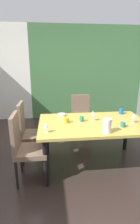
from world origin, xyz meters
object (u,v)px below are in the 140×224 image
chair_left_far (29,130)px  cup_west (123,125)px  serving_bowl_north (62,115)px  chair_left_near (25,145)px  cup_near_shelf (66,120)px  cup_corner (82,119)px  wine_glass_front (93,114)px  chair_head_far (81,113)px  wine_glass_rear (46,126)px  cup_south (121,111)px  pitcher_east (107,126)px  dining_table (94,127)px  wine_glass_near_window (133,116)px

chair_left_far → cup_west: chair_left_far is taller
serving_bowl_north → cup_west: cup_west is taller
chair_left_near → cup_near_shelf: chair_left_near is taller
cup_corner → wine_glass_front: bearing=1.7°
chair_left_near → chair_head_far: 1.87m
wine_glass_rear → cup_south: (1.35, 0.72, -0.05)m
cup_near_shelf → pitcher_east: pitcher_east is taller
serving_bowl_north → cup_near_shelf: (0.05, -0.35, 0.02)m
chair_left_far → cup_corner: bearing=76.6°
cup_corner → cup_near_shelf: 0.25m
chair_left_near → cup_near_shelf: (0.62, 0.30, 0.24)m
chair_left_far → wine_glass_rear: bearing=26.7°
cup_west → cup_corner: cup_corner is taller
cup_west → serving_bowl_north: bearing=144.0°
chair_left_near → serving_bowl_north: bearing=139.2°
serving_bowl_north → chair_left_far: bearing=-169.1°
chair_left_near → cup_corner: chair_left_near is taller
chair_head_far → cup_corner: size_ratio=11.20×
dining_table → chair_left_far: chair_left_far is taller
wine_glass_near_window → cup_corner: 0.80m
wine_glass_near_window → cup_south: wine_glass_near_window is taller
chair_left_near → wine_glass_rear: size_ratio=7.06×
cup_near_shelf → chair_left_far: bearing=158.4°
chair_left_far → pitcher_east: 1.35m
cup_south → pitcher_east: bearing=-123.5°
cup_near_shelf → pitcher_east: 0.67m
wine_glass_front → cup_corner: wine_glass_front is taller
chair_left_near → serving_bowl_north: size_ratio=7.77×
dining_table → wine_glass_front: size_ratio=10.06×
wine_glass_front → cup_west: 0.50m
chair_head_far → wine_glass_near_window: (0.57, -1.36, 0.33)m
wine_glass_front → cup_near_shelf: wine_glass_front is taller
chair_left_near → wine_glass_rear: (0.30, -0.06, 0.30)m
dining_table → pitcher_east: (0.07, -0.42, 0.18)m
wine_glass_near_window → dining_table: bearing=170.6°
chair_head_far → serving_bowl_north: 1.04m
chair_left_near → wine_glass_front: (1.05, 0.34, 0.32)m
wine_glass_near_window → cup_west: 0.27m
cup_south → pitcher_east: size_ratio=0.51×
pitcher_east → wine_glass_front: bearing=98.8°
cup_corner → chair_left_near: bearing=-158.7°
wine_glass_rear → cup_corner: wine_glass_rear is taller
dining_table → wine_glass_front: 0.21m
wine_glass_front → cup_near_shelf: 0.44m
wine_glass_rear → cup_corner: 0.69m
cup_west → wine_glass_front: bearing=140.1°
serving_bowl_north → chair_head_far: bearing=60.0°
chair_left_far → cup_south: (1.65, 0.11, 0.24)m
wine_glass_near_window → cup_corner: (-0.78, 0.16, -0.07)m
chair_head_far → serving_bowl_north: chair_head_far is taller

